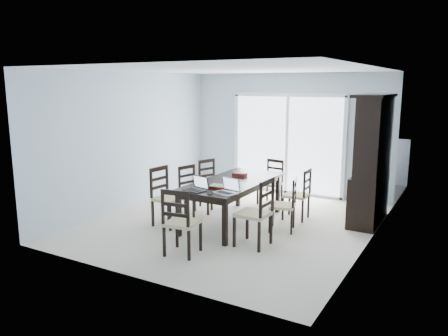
% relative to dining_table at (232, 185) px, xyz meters
% --- Properties ---
extents(floor, '(5.00, 5.00, 0.00)m').
position_rel_dining_table_xyz_m(floor, '(0.00, 0.00, -0.67)').
color(floor, silver).
rests_on(floor, ground).
extents(ceiling, '(5.00, 5.00, 0.00)m').
position_rel_dining_table_xyz_m(ceiling, '(0.00, 0.00, 1.93)').
color(ceiling, white).
rests_on(ceiling, back_wall).
extents(back_wall, '(4.50, 0.02, 2.60)m').
position_rel_dining_table_xyz_m(back_wall, '(0.00, 2.50, 0.63)').
color(back_wall, '#ACC0CE').
rests_on(back_wall, floor).
extents(wall_left, '(0.02, 5.00, 2.60)m').
position_rel_dining_table_xyz_m(wall_left, '(-2.25, 0.00, 0.63)').
color(wall_left, '#ACC0CE').
rests_on(wall_left, floor).
extents(wall_right, '(0.02, 5.00, 2.60)m').
position_rel_dining_table_xyz_m(wall_right, '(2.25, 0.00, 0.63)').
color(wall_right, '#ACC0CE').
rests_on(wall_right, floor).
extents(balcony, '(4.50, 2.00, 0.10)m').
position_rel_dining_table_xyz_m(balcony, '(0.00, 3.50, -0.72)').
color(balcony, gray).
rests_on(balcony, ground).
extents(railing, '(4.50, 0.06, 1.10)m').
position_rel_dining_table_xyz_m(railing, '(0.00, 4.50, -0.12)').
color(railing, '#99999E').
rests_on(railing, balcony).
extents(dining_table, '(1.00, 2.20, 0.75)m').
position_rel_dining_table_xyz_m(dining_table, '(0.00, 0.00, 0.00)').
color(dining_table, black).
rests_on(dining_table, floor).
extents(china_hutch, '(0.50, 1.38, 2.20)m').
position_rel_dining_table_xyz_m(china_hutch, '(2.02, 1.25, 0.40)').
color(china_hutch, black).
rests_on(china_hutch, floor).
extents(sliding_door, '(2.52, 0.05, 2.18)m').
position_rel_dining_table_xyz_m(sliding_door, '(0.00, 2.48, 0.41)').
color(sliding_door, silver).
rests_on(sliding_door, floor).
extents(chair_left_near, '(0.48, 0.47, 1.15)m').
position_rel_dining_table_xyz_m(chair_left_near, '(-0.96, -0.64, -0.06)').
color(chair_left_near, black).
rests_on(chair_left_near, floor).
extents(chair_left_mid, '(0.49, 0.48, 1.05)m').
position_rel_dining_table_xyz_m(chair_left_mid, '(-0.91, 0.07, -0.12)').
color(chair_left_mid, black).
rests_on(chair_left_mid, floor).
extents(chair_left_far, '(0.52, 0.51, 1.06)m').
position_rel_dining_table_xyz_m(chair_left_far, '(-0.91, 0.75, -0.11)').
color(chair_left_far, black).
rests_on(chair_left_far, floor).
extents(chair_right_near, '(0.47, 0.46, 1.19)m').
position_rel_dining_table_xyz_m(chair_right_near, '(0.88, -0.78, -0.04)').
color(chair_right_near, black).
rests_on(chair_right_near, floor).
extents(chair_right_mid, '(0.48, 0.48, 1.03)m').
position_rel_dining_table_xyz_m(chair_right_mid, '(0.97, 0.09, -0.13)').
color(chair_right_mid, black).
rests_on(chair_right_mid, floor).
extents(chair_right_far, '(0.43, 0.41, 1.06)m').
position_rel_dining_table_xyz_m(chair_right_far, '(0.95, 0.78, -0.11)').
color(chair_right_far, black).
rests_on(chair_right_far, floor).
extents(chair_end_near, '(0.48, 0.49, 1.12)m').
position_rel_dining_table_xyz_m(chair_end_near, '(0.07, -1.66, -0.08)').
color(chair_end_near, black).
rests_on(chair_end_near, floor).
extents(chair_end_far, '(0.44, 0.45, 1.02)m').
position_rel_dining_table_xyz_m(chair_end_far, '(0.07, 1.54, -0.13)').
color(chair_end_far, black).
rests_on(chair_end_far, floor).
extents(laptop_dark, '(0.36, 0.29, 0.22)m').
position_rel_dining_table_xyz_m(laptop_dark, '(-0.16, -0.93, 0.13)').
color(laptop_dark, black).
rests_on(laptop_dark, dining_table).
extents(laptop_silver, '(0.38, 0.30, 0.23)m').
position_rel_dining_table_xyz_m(laptop_silver, '(0.33, -0.84, 0.13)').
color(laptop_silver, '#B7B7B9').
rests_on(laptop_silver, dining_table).
extents(book_stack, '(0.30, 0.25, 0.04)m').
position_rel_dining_table_xyz_m(book_stack, '(0.06, -0.56, 0.10)').
color(book_stack, maroon).
rests_on(book_stack, dining_table).
extents(cell_phone, '(0.11, 0.10, 0.01)m').
position_rel_dining_table_xyz_m(cell_phone, '(0.15, -1.00, 0.08)').
color(cell_phone, black).
rests_on(cell_phone, dining_table).
extents(game_box, '(0.25, 0.13, 0.06)m').
position_rel_dining_table_xyz_m(game_box, '(-0.06, 0.37, 0.11)').
color(game_box, '#4C130F').
rests_on(game_box, dining_table).
extents(hot_tub, '(2.08, 1.91, 0.97)m').
position_rel_dining_table_xyz_m(hot_tub, '(-0.34, 3.54, -0.19)').
color(hot_tub, maroon).
rests_on(hot_tub, balcony).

